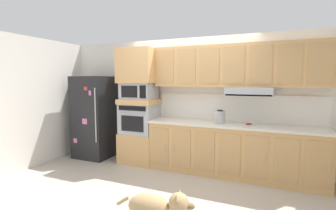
{
  "coord_description": "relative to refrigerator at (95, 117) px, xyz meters",
  "views": [
    {
      "loc": [
        1.48,
        -3.58,
        1.67
      ],
      "look_at": [
        -0.26,
        0.52,
        1.23
      ],
      "focal_mm": 26.23,
      "sensor_mm": 36.0,
      "label": 1
    }
  ],
  "objects": [
    {
      "name": "electric_kettle",
      "position": [
        2.73,
        0.02,
        0.15
      ],
      "size": [
        0.17,
        0.17,
        0.24
      ],
      "color": "#A8AAAF",
      "rests_on": "countertop_slab"
    },
    {
      "name": "upper_cabinet_with_hood",
      "position": [
        2.96,
        0.19,
        1.02
      ],
      "size": [
        2.97,
        0.48,
        0.88
      ],
      "color": "tan",
      "rests_on": "backsplash_panel"
    },
    {
      "name": "backsplash_panel",
      "position": [
        2.94,
        0.36,
        0.29
      ],
      "size": [
        3.01,
        0.02,
        0.5
      ],
      "primitive_type": "cube",
      "color": "white",
      "rests_on": "countertop_slab"
    },
    {
      "name": "appliance_upper_cabinet",
      "position": [
        1.09,
        0.07,
        1.08
      ],
      "size": [
        0.74,
        0.62,
        0.68
      ],
      "primitive_type": "cube",
      "color": "tan",
      "rests_on": "microwave"
    },
    {
      "name": "refrigerator",
      "position": [
        0.0,
        0.0,
        0.0
      ],
      "size": [
        0.76,
        0.73,
        1.76
      ],
      "color": "black",
      "rests_on": "ground"
    },
    {
      "name": "side_panel_left",
      "position": [
        -0.72,
        -0.68,
        0.37
      ],
      "size": [
        0.12,
        7.1,
        2.5
      ],
      "primitive_type": "cube",
      "color": "silver",
      "rests_on": "ground"
    },
    {
      "name": "appliance_mid_shelf",
      "position": [
        1.09,
        0.07,
        0.37
      ],
      "size": [
        0.74,
        0.62,
        0.1
      ],
      "primitive_type": "cube",
      "color": "tan",
      "rests_on": "built_in_oven"
    },
    {
      "name": "built_in_oven",
      "position": [
        1.09,
        0.07,
        0.02
      ],
      "size": [
        0.7,
        0.62,
        0.6
      ],
      "color": "#A8AAAF",
      "rests_on": "oven_base_cabinet"
    },
    {
      "name": "back_kitchen_wall",
      "position": [
        2.08,
        0.43,
        0.37
      ],
      "size": [
        6.2,
        0.12,
        2.5
      ],
      "primitive_type": "cube",
      "color": "silver",
      "rests_on": "ground"
    },
    {
      "name": "dog",
      "position": [
        2.5,
        -2.1,
        -0.5
      ],
      "size": [
        0.84,
        0.33,
        0.57
      ],
      "rotation": [
        0.0,
        0.0,
        0.17
      ],
      "color": "tan",
      "rests_on": "ground"
    },
    {
      "name": "microwave",
      "position": [
        1.09,
        0.07,
        0.58
      ],
      "size": [
        0.64,
        0.54,
        0.32
      ],
      "color": "#A8AAAF",
      "rests_on": "appliance_mid_shelf"
    },
    {
      "name": "screwdriver",
      "position": [
        3.22,
        0.08,
        0.05
      ],
      "size": [
        0.17,
        0.17,
        0.03
      ],
      "color": "red",
      "rests_on": "countertop_slab"
    },
    {
      "name": "countertop_slab",
      "position": [
        2.94,
        0.07,
        0.02
      ],
      "size": [
        3.01,
        0.64,
        0.04
      ],
      "primitive_type": "cube",
      "color": "silver",
      "rests_on": "lower_cabinet_run"
    },
    {
      "name": "oven_base_cabinet",
      "position": [
        1.09,
        0.07,
        -0.58
      ],
      "size": [
        0.74,
        0.62,
        0.6
      ],
      "primitive_type": "cube",
      "color": "tan",
      "rests_on": "ground"
    },
    {
      "name": "lower_cabinet_run",
      "position": [
        2.94,
        0.07,
        -0.44
      ],
      "size": [
        2.97,
        0.63,
        0.88
      ],
      "color": "tan",
      "rests_on": "ground"
    },
    {
      "name": "ground_plane",
      "position": [
        2.08,
        -0.68,
        -0.88
      ],
      "size": [
        9.6,
        9.6,
        0.0
      ],
      "primitive_type": "plane",
      "color": "#B2A899"
    }
  ]
}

